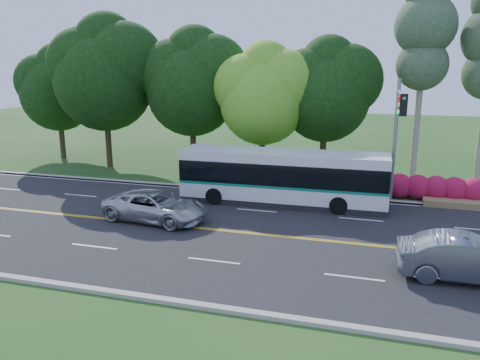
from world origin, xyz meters
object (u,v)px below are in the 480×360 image
(sedan, at_px, (469,259))
(suv, at_px, (156,206))
(transit_bus, at_px, (282,178))
(traffic_signal, at_px, (398,125))

(sedan, height_order, suv, sedan)
(transit_bus, bearing_deg, sedan, -43.34)
(sedan, xyz_separation_m, suv, (-13.96, 3.05, -0.08))
(transit_bus, height_order, sedan, transit_bus)
(transit_bus, distance_m, suv, 7.29)
(sedan, bearing_deg, traffic_signal, 15.04)
(transit_bus, xyz_separation_m, sedan, (8.41, -7.72, -0.67))
(traffic_signal, xyz_separation_m, suv, (-11.49, -4.90, -3.91))
(traffic_signal, relative_size, sedan, 1.41)
(traffic_signal, distance_m, suv, 13.09)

